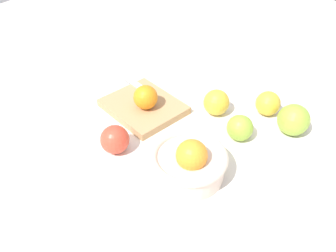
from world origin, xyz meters
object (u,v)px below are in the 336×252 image
(apple_front_left_2, at_px, (268,103))
(apple_front_left_3, at_px, (293,120))
(apple_front_left_4, at_px, (240,128))
(cutting_board, at_px, (143,107))
(bowl, at_px, (189,162))
(knife, at_px, (142,87))
(orange_on_board, at_px, (146,97))
(apple_back_right, at_px, (115,139))
(apple_front_left, at_px, (216,102))

(apple_front_left_2, height_order, apple_front_left_3, apple_front_left_3)
(apple_front_left_2, relative_size, apple_front_left_4, 1.01)
(apple_front_left_4, bearing_deg, cutting_board, 11.40)
(apple_front_left_2, bearing_deg, bowl, 82.18)
(bowl, xyz_separation_m, knife, (0.30, -0.18, -0.01))
(orange_on_board, bearing_deg, apple_back_right, 102.56)
(bowl, bearing_deg, apple_back_right, 12.23)
(apple_front_left_2, bearing_deg, apple_front_left_3, 157.08)
(orange_on_board, xyz_separation_m, apple_front_left_3, (-0.36, -0.17, -0.01))
(cutting_board, distance_m, apple_front_left_4, 0.28)
(knife, bearing_deg, apple_back_right, 115.29)
(apple_back_right, xyz_separation_m, apple_front_left, (-0.12, -0.28, 0.00))
(orange_on_board, relative_size, apple_front_left, 0.92)
(knife, distance_m, apple_back_right, 0.25)
(bowl, height_order, orange_on_board, bowl)
(bowl, distance_m, orange_on_board, 0.26)
(orange_on_board, distance_m, apple_front_left_4, 0.27)
(bowl, bearing_deg, apple_front_left, -73.48)
(knife, bearing_deg, apple_front_left_2, -157.61)
(orange_on_board, xyz_separation_m, apple_back_right, (-0.04, 0.16, -0.02))
(apple_front_left_2, distance_m, apple_front_left_4, 0.14)
(apple_back_right, xyz_separation_m, apple_front_left_2, (-0.24, -0.37, -0.00))
(bowl, height_order, cutting_board, bowl)
(apple_front_left_3, bearing_deg, apple_back_right, 45.70)
(bowl, xyz_separation_m, apple_front_left, (0.07, -0.24, -0.00))
(apple_front_left, xyz_separation_m, apple_front_left_4, (-0.10, 0.06, -0.00))
(bowl, distance_m, apple_front_left, 0.25)
(cutting_board, bearing_deg, orange_on_board, 153.43)
(apple_back_right, bearing_deg, apple_front_left_3, -134.30)
(apple_front_left, height_order, apple_front_left_3, apple_front_left_3)
(cutting_board, xyz_separation_m, apple_back_right, (-0.05, 0.17, 0.03))
(knife, xyz_separation_m, apple_back_right, (-0.11, 0.23, 0.01))
(bowl, relative_size, apple_front_left, 2.44)
(bowl, xyz_separation_m, orange_on_board, (0.23, -0.12, 0.01))
(apple_front_left_2, xyz_separation_m, apple_front_left_3, (-0.09, 0.04, 0.01))
(apple_front_left_4, bearing_deg, knife, 0.04)
(bowl, bearing_deg, cutting_board, -27.87)
(bowl, height_order, apple_front_left, bowl)
(apple_front_left, bearing_deg, cutting_board, 32.85)
(orange_on_board, relative_size, knife, 0.44)
(apple_back_right, xyz_separation_m, apple_front_left_3, (-0.32, -0.33, 0.01))
(orange_on_board, relative_size, apple_front_left_4, 0.99)
(orange_on_board, bearing_deg, knife, -42.20)
(cutting_board, distance_m, orange_on_board, 0.05)
(knife, relative_size, apple_front_left_4, 2.27)
(bowl, relative_size, apple_front_left_2, 2.57)
(knife, bearing_deg, orange_on_board, 137.80)
(bowl, height_order, knife, bowl)
(apple_front_left, bearing_deg, orange_on_board, 37.70)
(apple_front_left_4, bearing_deg, apple_back_right, 45.41)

